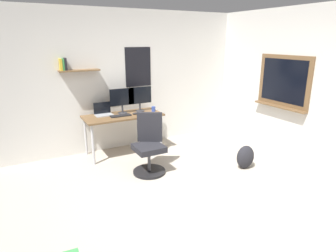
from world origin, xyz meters
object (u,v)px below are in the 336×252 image
laptop (103,112)px  monitor_secondary (140,97)px  coffee_mug (153,109)px  computer_mouse (135,113)px  office_chair (149,148)px  monitor_primary (122,99)px  backpack (245,157)px  keyboard (121,116)px  desk (123,119)px

laptop → monitor_secondary: monitor_secondary is taller
laptop → coffee_mug: (0.92, -0.18, -0.01)m
monitor_secondary → computer_mouse: bearing=-134.3°
office_chair → coffee_mug: (0.53, 0.92, 0.38)m
computer_mouse → coffee_mug: 0.40m
monitor_primary → coffee_mug: bearing=-13.1°
office_chair → backpack: office_chair is taller
monitor_secondary → coffee_mug: size_ratio=5.04×
monitor_secondary → office_chair: bearing=-106.4°
monitor_secondary → backpack: (1.13, -1.70, -0.82)m
office_chair → coffee_mug: office_chair is taller
keyboard → backpack: size_ratio=0.95×
keyboard → coffee_mug: size_ratio=4.02×
desk → laptop: laptop is taller
office_chair → monitor_primary: monitor_primary is taller
monitor_primary → coffee_mug: 0.63m
computer_mouse → coffee_mug: (0.40, 0.05, 0.03)m
keyboard → computer_mouse: size_ratio=3.56×
laptop → computer_mouse: 0.58m
monitor_primary → coffee_mug: monitor_primary is taller
computer_mouse → monitor_primary: bearing=133.6°
laptop → keyboard: laptop is taller
laptop → computer_mouse: (0.53, -0.23, -0.04)m
monitor_primary → monitor_secondary: 0.35m
monitor_secondary → coffee_mug: bearing=-31.4°
monitor_secondary → keyboard: size_ratio=1.25×
desk → monitor_primary: size_ratio=3.04×
backpack → laptop: bearing=136.4°
monitor_secondary → computer_mouse: (-0.18, -0.18, -0.25)m
monitor_secondary → desk: bearing=-165.1°
laptop → backpack: bearing=-43.6°
laptop → monitor_secondary: size_ratio=0.67×
computer_mouse → coffee_mug: size_ratio=1.13×
keyboard → monitor_primary: bearing=59.9°
monitor_primary → keyboard: 0.33m
laptop → coffee_mug: size_ratio=3.37×
backpack → office_chair: bearing=155.8°
laptop → computer_mouse: size_ratio=2.98×
coffee_mug → backpack: (0.92, -1.57, -0.59)m
monitor_secondary → coffee_mug: (0.22, -0.13, -0.22)m
monitor_primary → keyboard: bearing=-120.1°
desk → computer_mouse: computer_mouse is taller
monitor_secondary → keyboard: monitor_secondary is taller
desk → monitor_secondary: (0.39, 0.10, 0.35)m
keyboard → computer_mouse: computer_mouse is taller
office_chair → backpack: 1.60m
monitor_primary → monitor_secondary: size_ratio=1.00×
desk → laptop: (-0.32, 0.15, 0.13)m
office_chair → monitor_secondary: bearing=73.6°
monitor_secondary → coffee_mug: 0.34m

